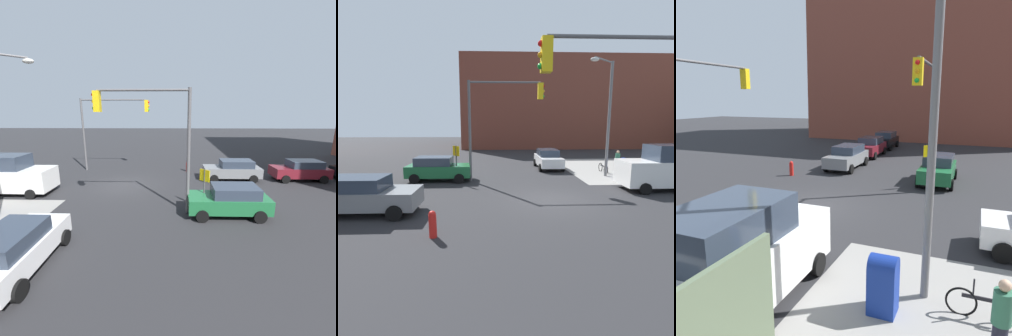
{
  "view_description": "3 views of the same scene",
  "coord_description": "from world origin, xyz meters",
  "views": [
    {
      "loc": [
        -3.75,
        15.9,
        5.36
      ],
      "look_at": [
        -3.32,
        -0.31,
        1.29
      ],
      "focal_mm": 24.0,
      "sensor_mm": 36.0,
      "label": 1
    },
    {
      "loc": [
        -2.86,
        -12.7,
        3.85
      ],
      "look_at": [
        -2.31,
        0.54,
        1.56
      ],
      "focal_mm": 28.0,
      "sensor_mm": 36.0,
      "label": 2
    },
    {
      "loc": [
        12.79,
        6.72,
        4.87
      ],
      "look_at": [
        -0.84,
        1.16,
        1.74
      ],
      "focal_mm": 35.0,
      "sensor_mm": 36.0,
      "label": 3
    }
  ],
  "objects": [
    {
      "name": "fire_hydrant",
      "position": [
        -5.0,
        -4.2,
        0.49
      ],
      "size": [
        0.26,
        0.26,
        0.94
      ],
      "color": "red",
      "rests_on": "ground"
    },
    {
      "name": "traffic_signal_se_corner",
      "position": [
        2.12,
        -4.5,
        4.67
      ],
      "size": [
        6.17,
        0.36,
        6.5
      ],
      "color": "#59595B",
      "rests_on": "ground"
    },
    {
      "name": "warning_sign_two_way",
      "position": [
        -5.4,
        4.31,
        1.64
      ],
      "size": [
        0.48,
        0.48,
        2.4
      ],
      "color": "#4C4C4C",
      "rests_on": "ground"
    },
    {
      "name": "sedan_gray",
      "position": [
        -8.48,
        -1.72,
        0.84
      ],
      "size": [
        4.45,
        2.02,
        1.62
      ],
      "color": "slate",
      "rests_on": "ground"
    },
    {
      "name": "hatchback_maroon",
      "position": [
        -13.89,
        -1.74,
        0.84
      ],
      "size": [
        4.23,
        2.02,
        1.62
      ],
      "color": "maroon",
      "rests_on": "ground"
    },
    {
      "name": "sedan_green",
      "position": [
        -6.69,
        4.74,
        0.84
      ],
      "size": [
        4.19,
        2.02,
        1.62
      ],
      "color": "#1E6638",
      "rests_on": "ground"
    },
    {
      "name": "traffic_signal_nw_corner",
      "position": [
        -2.65,
        4.5,
        4.6
      ],
      "size": [
        4.92,
        0.36,
        6.5
      ],
      "color": "#59595B",
      "rests_on": "ground"
    },
    {
      "name": "van_white_delivery",
      "position": [
        7.2,
        1.8,
        1.28
      ],
      "size": [
        5.4,
        2.32,
        2.62
      ],
      "color": "white",
      "rests_on": "ground"
    },
    {
      "name": "ground_plane",
      "position": [
        0.0,
        0.0,
        0.0
      ],
      "size": [
        120.0,
        120.0,
        0.0
      ],
      "primitive_type": "plane",
      "color": "#28282B"
    },
    {
      "name": "hatchback_white",
      "position": [
        1.64,
        9.23,
        0.84
      ],
      "size": [
        2.02,
        4.18,
        1.62
      ],
      "color": "white",
      "rests_on": "ground"
    }
  ]
}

